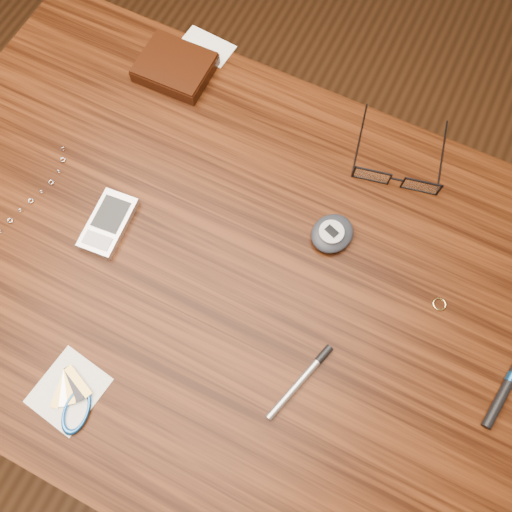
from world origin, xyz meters
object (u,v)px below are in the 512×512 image
object	(u,v)px
desk	(217,281)
eyeglasses	(397,177)
pda_phone	(108,223)
wallet_and_card	(176,67)
pedometer	(332,233)
notepad_keys	(73,400)
silver_pen	(305,376)

from	to	relation	value
desk	eyeglasses	distance (m)	0.33
desk	pda_phone	bearing A→B (deg)	-174.04
desk	wallet_and_card	bearing A→B (deg)	127.76
eyeglasses	pedometer	distance (m)	0.14
desk	notepad_keys	size ratio (longest dim) A/B	9.98
desk	pedometer	xyz separation A→B (m)	(0.14, 0.11, 0.11)
pda_phone	pedometer	distance (m)	0.33
pedometer	silver_pen	bearing A→B (deg)	-76.41
pda_phone	notepad_keys	bearing A→B (deg)	-68.84
desk	silver_pen	bearing A→B (deg)	-25.21
wallet_and_card	notepad_keys	bearing A→B (deg)	-75.15
silver_pen	notepad_keys	bearing A→B (deg)	-148.00
eyeglasses	notepad_keys	bearing A→B (deg)	-118.05
desk	eyeglasses	world-z (taller)	eyeglasses
wallet_and_card	eyeglasses	distance (m)	0.40
notepad_keys	silver_pen	size ratio (longest dim) A/B	0.81
pda_phone	pedometer	size ratio (longest dim) A/B	1.27
desk	pda_phone	world-z (taller)	pda_phone
notepad_keys	silver_pen	bearing A→B (deg)	32.00
wallet_and_card	desk	bearing A→B (deg)	-52.24
wallet_and_card	eyeglasses	world-z (taller)	eyeglasses
pedometer	silver_pen	xyz separation A→B (m)	(0.05, -0.20, -0.01)
desk	pedometer	world-z (taller)	pedometer
desk	pedometer	distance (m)	0.21
eyeglasses	pda_phone	size ratio (longest dim) A/B	1.55
eyeglasses	silver_pen	size ratio (longest dim) A/B	1.31
notepad_keys	wallet_and_card	bearing A→B (deg)	104.85
wallet_and_card	notepad_keys	size ratio (longest dim) A/B	1.49
pedometer	notepad_keys	world-z (taller)	pedometer
pda_phone	silver_pen	distance (m)	0.36
pda_phone	pedometer	world-z (taller)	pedometer
pda_phone	silver_pen	world-z (taller)	pda_phone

